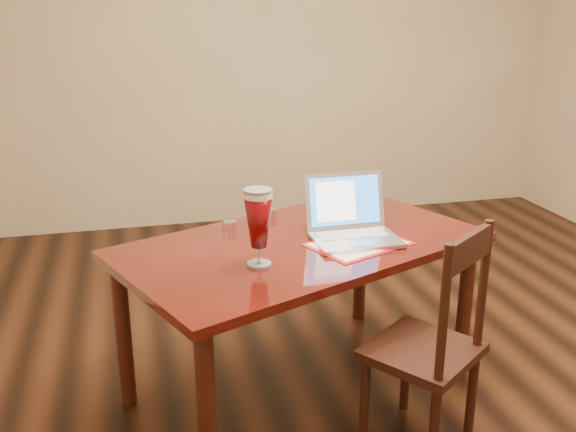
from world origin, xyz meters
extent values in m
plane|color=black|center=(0.00, 0.00, 0.00)|extent=(5.00, 5.00, 0.00)
cube|color=tan|center=(0.00, 2.50, 1.35)|extent=(4.50, 0.01, 2.70)
cube|color=#4E0C0A|center=(-0.54, 0.00, 0.70)|extent=(1.74, 1.38, 0.04)
cylinder|color=#38150E|center=(-1.04, -0.59, 0.34)|extent=(0.07, 0.07, 0.68)
cylinder|color=#38150E|center=(0.24, -0.06, 0.34)|extent=(0.07, 0.07, 0.68)
cylinder|color=#38150E|center=(-1.31, 0.07, 0.34)|extent=(0.07, 0.07, 0.68)
cylinder|color=#38150E|center=(-0.04, 0.59, 0.34)|extent=(0.07, 0.07, 0.68)
cube|color=#AE1015|center=(-0.31, -0.09, 0.72)|extent=(0.48, 0.42, 0.00)
cube|color=white|center=(-0.31, -0.09, 0.72)|extent=(0.43, 0.37, 0.00)
cube|color=silver|center=(-0.32, -0.07, 0.73)|extent=(0.36, 0.25, 0.02)
cube|color=#B5B5B9|center=(-0.32, -0.02, 0.74)|extent=(0.30, 0.11, 0.00)
cube|color=#B8B8BD|center=(-0.32, -0.14, 0.74)|extent=(0.09, 0.07, 0.00)
cube|color=silver|center=(-0.32, 0.09, 0.86)|extent=(0.36, 0.08, 0.24)
cube|color=blue|center=(-0.32, 0.08, 0.86)|extent=(0.32, 0.06, 0.20)
cube|color=white|center=(-0.36, 0.08, 0.86)|extent=(0.18, 0.05, 0.17)
cylinder|color=silver|center=(-0.77, -0.22, 0.72)|extent=(0.09, 0.09, 0.01)
cylinder|color=silver|center=(-0.77, -0.22, 0.76)|extent=(0.02, 0.02, 0.07)
cylinder|color=silver|center=(-0.77, -0.22, 1.00)|extent=(0.11, 0.11, 0.02)
cylinder|color=silver|center=(-0.77, -0.22, 1.02)|extent=(0.11, 0.11, 0.01)
cylinder|color=silver|center=(-0.81, 0.23, 0.74)|extent=(0.06, 0.06, 0.04)
cylinder|color=silver|center=(-0.59, 0.36, 0.74)|extent=(0.06, 0.06, 0.04)
cube|color=black|center=(-0.18, -0.48, 0.40)|extent=(0.54, 0.54, 0.04)
cylinder|color=black|center=(0.03, -0.51, 0.19)|extent=(0.04, 0.04, 0.39)
cylinder|color=black|center=(-0.40, -0.45, 0.19)|extent=(0.04, 0.04, 0.39)
cylinder|color=black|center=(-0.14, -0.26, 0.19)|extent=(0.04, 0.04, 0.39)
cylinder|color=black|center=(-0.23, -0.69, 0.68)|extent=(0.03, 0.03, 0.51)
cylinder|color=black|center=(0.03, -0.51, 0.68)|extent=(0.03, 0.03, 0.51)
cube|color=black|center=(-0.10, -0.60, 0.86)|extent=(0.28, 0.21, 0.11)
camera|label=1|loc=(-1.23, -2.47, 1.67)|focal=40.00mm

